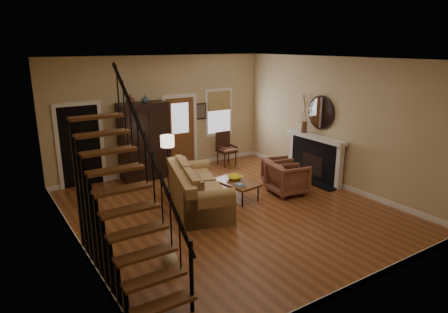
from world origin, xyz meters
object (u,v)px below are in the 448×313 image
armoire (144,141)px  sofa (198,188)px  armchair_left (288,178)px  armchair_right (280,172)px  coffee_table (236,190)px  side_chair (227,149)px  floor_lamp (168,164)px

armoire → sofa: 2.65m
sofa → armchair_left: bearing=5.5°
armoire → armchair_right: size_ratio=2.68×
coffee_table → side_chair: (1.30, 2.40, 0.30)m
sofa → coffee_table: size_ratio=2.17×
armoire → armchair_right: (2.73, -2.47, -0.69)m
armoire → floor_lamp: 1.39m
sofa → floor_lamp: 1.27m
armoire → coffee_table: size_ratio=1.90×
floor_lamp → side_chair: floor_lamp is taller
armoire → armchair_left: armoire is taller
armoire → coffee_table: 3.01m
armchair_left → side_chair: (0.04, 2.82, 0.12)m
armchair_left → floor_lamp: size_ratio=0.59×
sofa → floor_lamp: (-0.15, 1.23, 0.28)m
coffee_table → armchair_left: 1.33m
armchair_left → floor_lamp: 2.98m
floor_lamp → sofa: bearing=-83.1°
sofa → coffee_table: (1.04, -0.03, -0.24)m
armoire → floor_lamp: (0.07, -1.35, -0.32)m
side_chair → armchair_right: bearing=-85.6°
armchair_right → floor_lamp: 2.91m
armoire → armchair_right: bearing=-42.2°
armchair_right → side_chair: size_ratio=0.77×
sofa → coffee_table: 1.06m
floor_lamp → armchair_right: bearing=-22.9°
coffee_table → floor_lamp: 1.80m
armchair_right → sofa: bearing=108.9°
armoire → coffee_table: bearing=-64.3°
armoire → sofa: (0.22, -2.57, -0.60)m
armchair_left → floor_lamp: bearing=64.3°
coffee_table → sofa: bearing=178.6°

